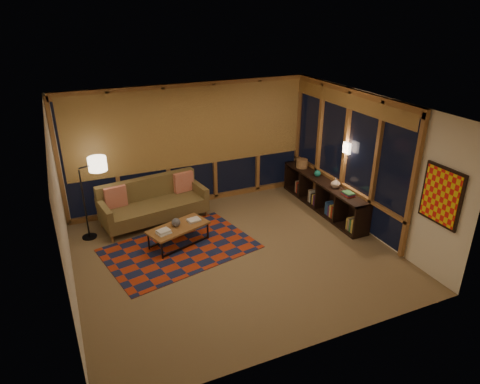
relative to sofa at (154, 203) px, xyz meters
name	(u,v)px	position (x,y,z in m)	size (l,w,h in m)	color
floor	(235,254)	(1.03, -1.84, -0.44)	(5.50, 5.00, 0.01)	#8B7454
ceiling	(234,107)	(1.03, -1.84, 2.26)	(5.50, 5.00, 0.01)	silver
walls	(235,186)	(1.03, -1.84, 0.91)	(5.51, 5.01, 2.70)	white
window_wall_back	(191,146)	(1.03, 0.59, 0.91)	(5.30, 0.16, 2.60)	brown
window_wall_right	(344,155)	(3.71, -1.24, 0.91)	(0.16, 3.70, 2.60)	brown
wall_art	(441,196)	(3.74, -3.69, 1.01)	(0.06, 0.74, 0.94)	red
wall_sconce	(347,148)	(3.65, -1.39, 1.11)	(0.12, 0.18, 0.22)	#FFE5BD
sofa	(154,203)	(0.00, 0.00, 0.00)	(2.12, 0.86, 0.87)	brown
pillow_left	(115,197)	(-0.73, 0.12, 0.22)	(0.44, 0.15, 0.44)	red
pillow_right	(183,182)	(0.74, 0.32, 0.22)	(0.43, 0.14, 0.43)	red
area_rug	(180,248)	(0.16, -1.25, -0.43)	(2.65, 1.76, 0.01)	#A63013
coffee_table	(179,235)	(0.20, -1.09, -0.24)	(1.14, 0.52, 0.38)	brown
book_stack_a	(164,232)	(-0.11, -1.23, -0.02)	(0.24, 0.19, 0.07)	white
book_stack_b	(194,220)	(0.53, -1.00, -0.03)	(0.23, 0.18, 0.05)	white
ceramic_pot	(176,222)	(0.17, -1.06, 0.03)	(0.16, 0.16, 0.16)	#313135
floor_lamp	(84,201)	(-1.33, -0.13, 0.35)	(0.53, 0.34, 1.58)	black
bookshelf	(323,195)	(3.52, -0.91, -0.09)	(0.40, 2.74, 0.68)	black
basket	(302,163)	(3.50, -0.01, 0.35)	(0.26, 0.26, 0.20)	olive
teal_bowl	(318,173)	(3.52, -0.64, 0.32)	(0.15, 0.15, 0.15)	#146B62
vase	(336,183)	(3.52, -1.31, 0.35)	(0.20, 0.20, 0.21)	tan
shelf_book_stack	(348,194)	(3.52, -1.75, 0.28)	(0.17, 0.23, 0.07)	white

